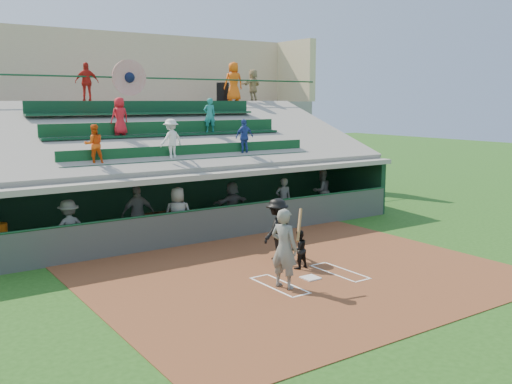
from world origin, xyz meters
TOP-DOWN VIEW (x-y plane):
  - ground at (0.00, 0.00)m, footprint 100.00×100.00m
  - dirt_slab at (0.00, 0.50)m, footprint 11.00×9.00m
  - home_plate at (0.00, 0.00)m, footprint 0.43×0.43m
  - batters_box_chalk at (0.00, 0.00)m, footprint 2.65×1.85m
  - dugout_floor at (0.00, 6.75)m, footprint 16.00×3.50m
  - concourse_slab at (0.00, 13.50)m, footprint 20.00×3.00m
  - grandstand at (-0.01, 10.51)m, footprint 20.40×10.40m
  - batter_at_plate at (-1.02, -0.19)m, footprint 0.98×0.85m
  - catcher at (0.31, 0.89)m, footprint 0.54×0.43m
  - home_umpire at (0.40, 2.02)m, footprint 1.33×1.05m
  - dugout_bench at (0.30, 7.99)m, footprint 14.82×5.79m
  - white_table at (-6.27, 6.34)m, footprint 0.92×0.76m
  - water_cooler at (-6.35, 6.42)m, footprint 0.38×0.38m
  - dugout_player_a at (-4.62, 5.61)m, footprint 1.16×0.73m
  - dugout_player_b at (-2.19, 6.21)m, footprint 1.12×0.53m
  - dugout_player_c at (-1.18, 5.32)m, footprint 1.07×0.93m
  - dugout_player_d at (1.70, 6.61)m, footprint 1.55×0.61m
  - dugout_player_e at (3.72, 6.13)m, footprint 0.72×0.60m
  - dugout_player_f at (6.17, 6.72)m, footprint 0.88×0.70m
  - trash_bin at (5.36, 13.31)m, footprint 0.61×0.61m
  - concourse_staff_a at (-1.76, 12.09)m, footprint 0.99×0.60m
  - concourse_staff_b at (5.36, 12.30)m, footprint 1.02×0.78m
  - concourse_staff_c at (6.54, 12.41)m, footprint 1.52×1.02m

SIDE VIEW (x-z plane):
  - ground at x=0.00m, z-range 0.00..0.00m
  - dirt_slab at x=0.00m, z-range 0.00..0.02m
  - dugout_floor at x=0.00m, z-range 0.00..0.04m
  - batters_box_chalk at x=0.00m, z-range 0.02..0.03m
  - home_plate at x=0.00m, z-range 0.02..0.05m
  - dugout_bench at x=0.30m, z-range 0.04..0.51m
  - white_table at x=-6.27m, z-range 0.04..0.75m
  - catcher at x=0.31m, z-range 0.02..1.10m
  - dugout_player_d at x=1.70m, z-range 0.04..1.67m
  - dugout_player_e at x=3.72m, z-range 0.04..1.72m
  - dugout_player_a at x=-4.62m, z-range 0.04..1.76m
  - home_umpire at x=0.40m, z-range 0.02..1.83m
  - dugout_player_f at x=6.17m, z-range 0.04..1.81m
  - water_cooler at x=-6.35m, z-range 0.75..1.13m
  - dugout_player_c at x=-1.18m, z-range 0.04..1.89m
  - dugout_player_b at x=-2.19m, z-range 0.04..1.91m
  - batter_at_plate at x=-1.02m, z-range 0.02..2.03m
  - grandstand at x=-0.01m, z-range -1.64..6.16m
  - concourse_slab at x=0.00m, z-range 0.00..4.60m
  - trash_bin at x=5.36m, z-range 4.60..5.52m
  - concourse_staff_a at x=-1.76m, z-range 4.60..6.17m
  - concourse_staff_c at x=6.54m, z-range 4.60..6.17m
  - concourse_staff_b at x=5.36m, z-range 4.60..6.46m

